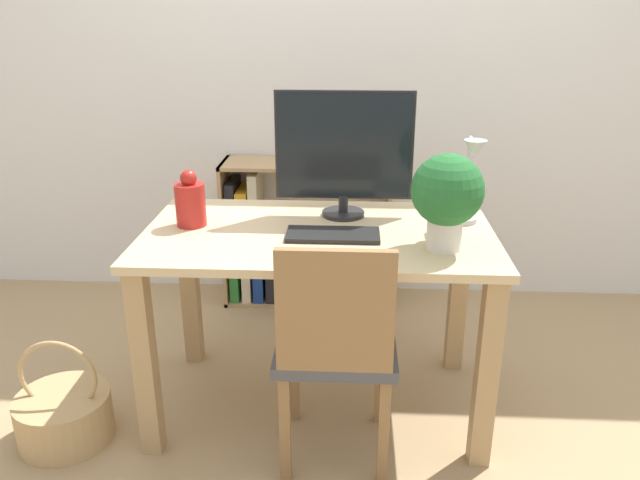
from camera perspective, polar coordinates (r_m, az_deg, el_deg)
The scene contains 11 objects.
ground_plane at distance 2.60m, azimuth -0.12°, elevation -14.64°, with size 10.00×10.00×0.00m, color tan.
wall_back at distance 3.24m, azimuth 1.01°, elevation 17.17°, with size 8.00×0.05×2.60m.
desk at distance 2.30m, azimuth -0.13°, elevation -2.39°, with size 1.26×0.73×0.74m.
monitor at distance 2.35m, azimuth 2.22°, elevation 8.29°, with size 0.52×0.16×0.48m.
keyboard at distance 2.19m, azimuth 1.19°, elevation 0.48°, with size 0.33×0.15×0.02m.
vase at distance 2.33m, azimuth -11.78°, elevation 3.42°, with size 0.11×0.11×0.21m.
desk_lamp at distance 2.29m, azimuth 13.59°, elevation 5.88°, with size 0.10×0.19×0.33m.
potted_plant at distance 2.07m, azimuth 11.54°, elevation 4.11°, with size 0.24×0.24×0.32m.
chair at distance 2.07m, azimuth 1.45°, elevation -9.49°, with size 0.40×0.40×0.85m.
bookshelf at distance 3.30m, azimuth -3.89°, elevation 0.06°, with size 0.86×0.28×0.76m.
basket at distance 2.55m, azimuth -22.33°, elevation -14.56°, with size 0.34×0.34×0.41m.
Camera 1 is at (0.12, -2.11, 1.51)m, focal length 35.00 mm.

